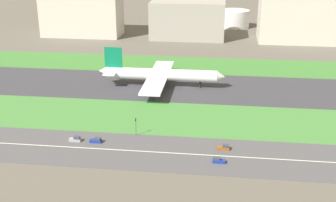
{
  "coord_description": "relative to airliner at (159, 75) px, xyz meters",
  "views": [
    {
      "loc": [
        17.14,
        -213.52,
        73.57
      ],
      "look_at": [
        -5.13,
        -36.5,
        6.0
      ],
      "focal_mm": 47.37,
      "sensor_mm": 36.0,
      "label": 1
    }
  ],
  "objects": [
    {
      "name": "hangar_building",
      "position": [
        5.19,
        114.0,
        7.41
      ],
      "size": [
        54.46,
        28.06,
        27.28
      ],
      "primitive_type": "cube",
      "color": "#9E998E",
      "rests_on": "ground_plane"
    },
    {
      "name": "airliner",
      "position": [
        0.0,
        0.0,
        0.0
      ],
      "size": [
        65.0,
        56.0,
        19.7
      ],
      "color": "white",
      "rests_on": "runway"
    },
    {
      "name": "office_tower",
      "position": [
        85.3,
        114.0,
        9.81
      ],
      "size": [
        56.59,
        30.46,
        32.08
      ],
      "primitive_type": "cube",
      "color": "beige",
      "rests_on": "ground_plane"
    },
    {
      "name": "grass_median_north",
      "position": [
        14.51,
        41.0,
        -6.18
      ],
      "size": [
        280.0,
        36.0,
        0.1
      ],
      "primitive_type": "cube",
      "color": "#3D7A33",
      "rests_on": "ground_plane"
    },
    {
      "name": "car_2",
      "position": [
        -21.83,
        -68.0,
        -5.31
      ],
      "size": [
        4.4,
        1.8,
        2.0
      ],
      "color": "#99999E",
      "rests_on": "highway"
    },
    {
      "name": "runway",
      "position": [
        14.51,
        -0.0,
        -6.18
      ],
      "size": [
        280.0,
        46.0,
        0.1
      ],
      "primitive_type": "cube",
      "color": "#38383D",
      "rests_on": "ground_plane"
    },
    {
      "name": "fuel_tank_centre",
      "position": [
        40.31,
        159.0,
        0.96
      ],
      "size": [
        24.8,
        24.8,
        14.38
      ],
      "primitive_type": "cylinder",
      "color": "silver",
      "rests_on": "ground_plane"
    },
    {
      "name": "car_6",
      "position": [
        31.94,
        -78.0,
        -5.31
      ],
      "size": [
        4.4,
        1.8,
        2.0
      ],
      "rotation": [
        0.0,
        0.0,
        3.14
      ],
      "color": "navy",
      "rests_on": "highway"
    },
    {
      "name": "terminal_building",
      "position": [
        -75.49,
        114.0,
        14.61
      ],
      "size": [
        59.01,
        26.64,
        41.69
      ],
      "primitive_type": "cube",
      "color": "beige",
      "rests_on": "ground_plane"
    },
    {
      "name": "fuel_tank_west",
      "position": [
        17.7,
        159.0,
        0.48
      ],
      "size": [
        16.11,
        16.11,
        13.43
      ],
      "primitive_type": "cylinder",
      "color": "silver",
      "rests_on": "ground_plane"
    },
    {
      "name": "car_1",
      "position": [
        33.78,
        -68.0,
        -5.31
      ],
      "size": [
        4.4,
        1.8,
        2.0
      ],
      "color": "brown",
      "rests_on": "highway"
    },
    {
      "name": "fuel_tank_east",
      "position": [
        74.85,
        159.0,
        0.6
      ],
      "size": [
        21.65,
        21.65,
        13.66
      ],
      "primitive_type": "cylinder",
      "color": "silver",
      "rests_on": "ground_plane"
    },
    {
      "name": "car_5",
      "position": [
        -13.86,
        -68.0,
        -5.31
      ],
      "size": [
        4.4,
        1.8,
        2.0
      ],
      "color": "navy",
      "rests_on": "highway"
    },
    {
      "name": "grass_median_south",
      "position": [
        14.51,
        -41.0,
        -6.18
      ],
      "size": [
        280.0,
        36.0,
        0.1
      ],
      "primitive_type": "cube",
      "color": "#427F38",
      "rests_on": "ground_plane"
    },
    {
      "name": "traffic_light",
      "position": [
        -0.2,
        -60.01,
        -1.94
      ],
      "size": [
        0.36,
        0.5,
        7.2
      ],
      "color": "#4C4C51",
      "rests_on": "highway"
    },
    {
      "name": "highway",
      "position": [
        14.51,
        -73.0,
        -6.18
      ],
      "size": [
        280.0,
        28.0,
        0.1
      ],
      "primitive_type": "cube",
      "color": "#4C4C4F",
      "rests_on": "ground_plane"
    },
    {
      "name": "ground_plane",
      "position": [
        14.51,
        -0.0,
        -6.23
      ],
      "size": [
        800.0,
        800.0,
        0.0
      ],
      "primitive_type": "plane",
      "color": "#5B564C"
    },
    {
      "name": "highway_centerline",
      "position": [
        14.51,
        -73.0,
        -6.13
      ],
      "size": [
        266.0,
        0.5,
        0.01
      ],
      "primitive_type": "cube",
      "color": "silver",
      "rests_on": "highway"
    }
  ]
}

